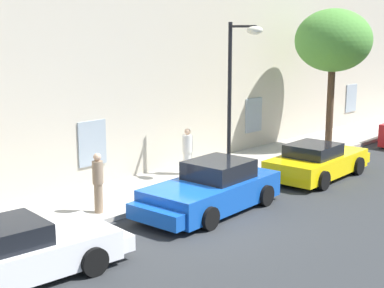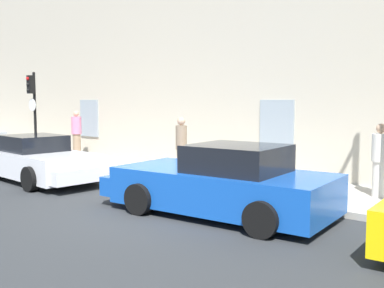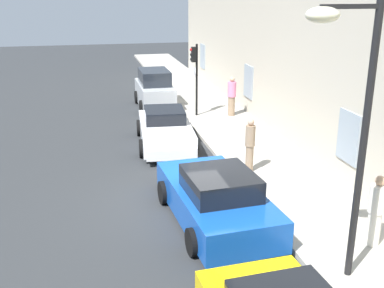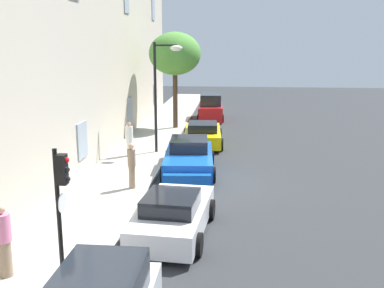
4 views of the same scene
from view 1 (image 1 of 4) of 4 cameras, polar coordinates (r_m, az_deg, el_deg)
name	(u,v)px [view 1 (image 1 of 4)]	position (r m, az deg, el deg)	size (l,w,h in m)	color
ground_plane	(198,223)	(15.83, 0.65, -8.03)	(80.00, 80.00, 0.00)	#2B2D30
sidewalk	(122,197)	(18.15, -7.09, -5.31)	(60.00, 3.05, 0.14)	#A8A399
sportscar_red_lead	(25,252)	(12.93, -16.55, -10.38)	(4.70, 2.34, 1.32)	white
sportscar_yellow_flank	(209,191)	(16.68, 1.69, -4.78)	(5.00, 2.47, 1.46)	#144CB2
sportscar_white_middle	(319,161)	(21.09, 12.74, -1.70)	(4.88, 2.36, 1.29)	yellow
tree_near_kerb	(333,41)	(25.15, 14.09, 10.05)	(3.27, 3.27, 6.03)	#473323
street_lamp	(240,71)	(19.52, 4.83, 7.36)	(0.44, 1.42, 5.41)	black
pedestrian_strolling	(188,151)	(20.29, -0.46, -0.74)	(0.46, 0.46, 1.68)	silver
pedestrian_bystander	(98,182)	(16.25, -9.48, -3.80)	(0.36, 0.36, 1.74)	#8C7259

